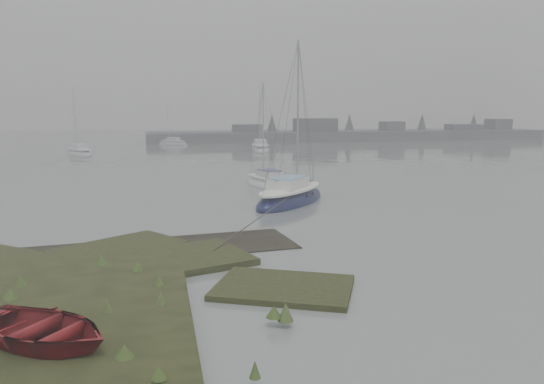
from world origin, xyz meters
The scene contains 8 objects.
ground centered at (0.00, 30.00, 0.00)m, with size 160.00×160.00×0.00m, color slate.
far_shoreline centered at (26.84, 61.90, 0.85)m, with size 60.00×8.00×4.15m.
sailboat_main centered at (3.85, 11.99, 0.27)m, with size 5.54×6.03×8.72m.
sailboat_white centered at (3.93, 17.79, 0.21)m, with size 2.95×5.05×6.77m.
sailboat_far_a centered at (-10.38, 43.54, 0.23)m, with size 3.95×5.43×7.38m.
sailboat_far_b centered at (8.69, 44.74, 0.26)m, with size 2.78×6.22×8.48m.
sailboat_far_c centered at (-0.65, 57.37, 0.20)m, with size 4.51×3.86×6.36m.
dinghy centered at (-4.92, -3.11, 0.54)m, with size 2.22×3.10×0.64m, color maroon.
Camera 1 is at (-2.64, -13.45, 4.72)m, focal length 35.00 mm.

